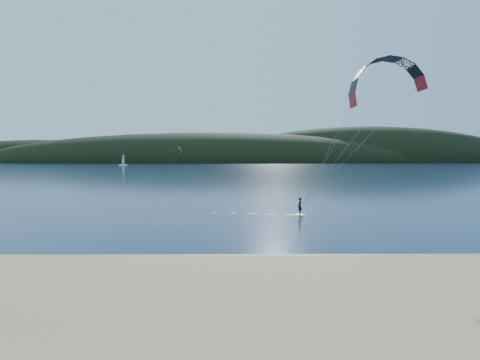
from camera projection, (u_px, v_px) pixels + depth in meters
name	position (u px, v px, depth m)	size (l,w,h in m)	color
ground	(167.00, 281.00, 21.78)	(1800.00, 1800.00, 0.00)	#071B35
wet_sand	(179.00, 259.00, 26.27)	(220.00, 2.50, 0.10)	olive
headland	(235.00, 163.00, 766.03)	(1200.00, 310.00, 140.00)	black
kitesurfer_near	(383.00, 99.00, 42.27)	(23.22, 7.97, 16.46)	yellow
kitesurfer_far	(175.00, 152.00, 226.17)	(9.51, 5.30, 13.00)	yellow
sailboat	(123.00, 165.00, 416.66)	(9.02, 5.82, 12.57)	white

